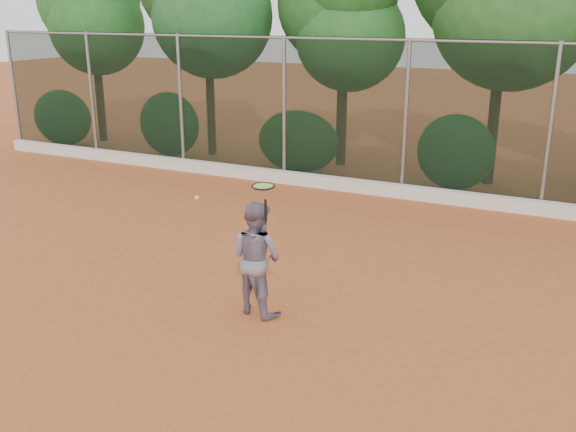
% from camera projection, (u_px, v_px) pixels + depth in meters
% --- Properties ---
extents(ground, '(80.00, 80.00, 0.00)m').
position_uv_depth(ground, '(256.00, 323.00, 8.75)').
color(ground, '#B2562A').
rests_on(ground, ground).
extents(concrete_curb, '(24.00, 0.20, 0.30)m').
position_uv_depth(concrete_curb, '(399.00, 191.00, 14.55)').
color(concrete_curb, silver).
rests_on(concrete_curb, ground).
extents(tennis_player, '(0.91, 0.78, 1.62)m').
position_uv_depth(tennis_player, '(257.00, 258.00, 8.86)').
color(tennis_player, slate).
rests_on(tennis_player, ground).
extents(chainlink_fence, '(24.09, 0.09, 3.50)m').
position_uv_depth(chainlink_fence, '(406.00, 115.00, 14.18)').
color(chainlink_fence, black).
rests_on(chainlink_fence, ground).
extents(tennis_racket, '(0.40, 0.40, 0.53)m').
position_uv_depth(tennis_racket, '(263.00, 189.00, 8.28)').
color(tennis_racket, black).
rests_on(tennis_racket, ground).
extents(tennis_ball_in_flight, '(0.07, 0.07, 0.07)m').
position_uv_depth(tennis_ball_in_flight, '(197.00, 198.00, 9.28)').
color(tennis_ball_in_flight, '#D5F036').
rests_on(tennis_ball_in_flight, ground).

